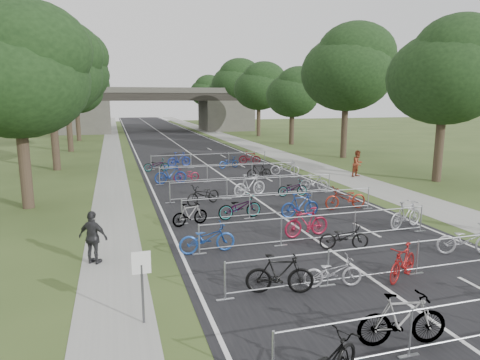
# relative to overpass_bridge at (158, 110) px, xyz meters

# --- Properties ---
(ground) EXTENTS (200.00, 200.00, 0.00)m
(ground) POSITION_rel_overpass_bridge_xyz_m (0.00, -65.00, -3.53)
(ground) COLOR #35491F
(ground) RESTS_ON ground
(road) EXTENTS (11.00, 140.00, 0.01)m
(road) POSITION_rel_overpass_bridge_xyz_m (0.00, -15.00, -3.53)
(road) COLOR black
(road) RESTS_ON ground
(sidewalk_right) EXTENTS (3.00, 140.00, 0.01)m
(sidewalk_right) POSITION_rel_overpass_bridge_xyz_m (8.00, -15.00, -3.53)
(sidewalk_right) COLOR gray
(sidewalk_right) RESTS_ON ground
(sidewalk_left) EXTENTS (2.00, 140.00, 0.01)m
(sidewalk_left) POSITION_rel_overpass_bridge_xyz_m (-7.50, -15.00, -3.53)
(sidewalk_left) COLOR gray
(sidewalk_left) RESTS_ON ground
(lane_markings) EXTENTS (0.12, 140.00, 0.00)m
(lane_markings) POSITION_rel_overpass_bridge_xyz_m (0.00, -15.00, -3.53)
(lane_markings) COLOR silver
(lane_markings) RESTS_ON ground
(overpass_bridge) EXTENTS (31.00, 8.00, 7.05)m
(overpass_bridge) POSITION_rel_overpass_bridge_xyz_m (0.00, 0.00, 0.00)
(overpass_bridge) COLOR #494841
(overpass_bridge) RESTS_ON ground
(park_sign) EXTENTS (0.45, 0.06, 1.83)m
(park_sign) POSITION_rel_overpass_bridge_xyz_m (-6.80, -62.00, -2.27)
(park_sign) COLOR #4C4C51
(park_sign) RESTS_ON ground
(tree_left_0) EXTENTS (6.72, 6.72, 10.25)m
(tree_left_0) POSITION_rel_overpass_bridge_xyz_m (-11.39, -49.07, 2.96)
(tree_left_0) COLOR #33261C
(tree_left_0) RESTS_ON ground
(tree_right_0) EXTENTS (7.17, 7.17, 10.93)m
(tree_right_0) POSITION_rel_overpass_bridge_xyz_m (13.11, -49.07, 3.39)
(tree_right_0) COLOR #33261C
(tree_right_0) RESTS_ON ground
(tree_left_1) EXTENTS (7.56, 7.56, 11.53)m
(tree_left_1) POSITION_rel_overpass_bridge_xyz_m (-11.39, -37.07, 3.77)
(tree_left_1) COLOR #33261C
(tree_left_1) RESTS_ON ground
(tree_right_1) EXTENTS (8.18, 8.18, 12.47)m
(tree_right_1) POSITION_rel_overpass_bridge_xyz_m (13.11, -37.07, 4.37)
(tree_right_1) COLOR #33261C
(tree_right_1) RESTS_ON ground
(tree_left_2) EXTENTS (8.40, 8.40, 12.81)m
(tree_left_2) POSITION_rel_overpass_bridge_xyz_m (-11.39, -25.07, 4.58)
(tree_left_2) COLOR #33261C
(tree_left_2) RESTS_ON ground
(tree_right_2) EXTENTS (6.16, 6.16, 9.39)m
(tree_right_2) POSITION_rel_overpass_bridge_xyz_m (13.11, -25.07, 2.41)
(tree_right_2) COLOR #33261C
(tree_right_2) RESTS_ON ground
(tree_left_3) EXTENTS (6.72, 6.72, 10.25)m
(tree_left_3) POSITION_rel_overpass_bridge_xyz_m (-11.39, -13.07, 2.96)
(tree_left_3) COLOR #33261C
(tree_left_3) RESTS_ON ground
(tree_right_3) EXTENTS (7.17, 7.17, 10.93)m
(tree_right_3) POSITION_rel_overpass_bridge_xyz_m (13.11, -13.07, 3.39)
(tree_right_3) COLOR #33261C
(tree_right_3) RESTS_ON ground
(tree_left_4) EXTENTS (7.56, 7.56, 11.53)m
(tree_left_4) POSITION_rel_overpass_bridge_xyz_m (-11.39, -1.07, 3.77)
(tree_left_4) COLOR #33261C
(tree_left_4) RESTS_ON ground
(tree_right_4) EXTENTS (8.18, 8.18, 12.47)m
(tree_right_4) POSITION_rel_overpass_bridge_xyz_m (13.11, -1.07, 4.37)
(tree_right_4) COLOR #33261C
(tree_right_4) RESTS_ON ground
(tree_left_5) EXTENTS (8.40, 8.40, 12.81)m
(tree_left_5) POSITION_rel_overpass_bridge_xyz_m (-11.39, 10.93, 4.58)
(tree_left_5) COLOR #33261C
(tree_left_5) RESTS_ON ground
(tree_right_5) EXTENTS (6.16, 6.16, 9.39)m
(tree_right_5) POSITION_rel_overpass_bridge_xyz_m (13.11, 10.93, 2.41)
(tree_right_5) COLOR #33261C
(tree_right_5) RESTS_ON ground
(tree_left_6) EXTENTS (6.72, 6.72, 10.25)m
(tree_left_6) POSITION_rel_overpass_bridge_xyz_m (-11.39, 22.93, 2.96)
(tree_left_6) COLOR #33261C
(tree_left_6) RESTS_ON ground
(tree_right_6) EXTENTS (7.17, 7.17, 10.93)m
(tree_right_6) POSITION_rel_overpass_bridge_xyz_m (13.11, 22.93, 3.39)
(tree_right_6) COLOR #33261C
(tree_right_6) RESTS_ON ground
(barrier_row_0) EXTENTS (9.70, 0.08, 1.10)m
(barrier_row_0) POSITION_rel_overpass_bridge_xyz_m (0.00, -65.00, -2.99)
(barrier_row_0) COLOR #A8ABB0
(barrier_row_0) RESTS_ON ground
(barrier_row_1) EXTENTS (9.70, 0.08, 1.10)m
(barrier_row_1) POSITION_rel_overpass_bridge_xyz_m (0.00, -61.40, -2.99)
(barrier_row_1) COLOR #A8ABB0
(barrier_row_1) RESTS_ON ground
(barrier_row_2) EXTENTS (9.70, 0.08, 1.10)m
(barrier_row_2) POSITION_rel_overpass_bridge_xyz_m (0.00, -57.80, -2.99)
(barrier_row_2) COLOR #A8ABB0
(barrier_row_2) RESTS_ON ground
(barrier_row_3) EXTENTS (9.70, 0.08, 1.10)m
(barrier_row_3) POSITION_rel_overpass_bridge_xyz_m (0.00, -54.00, -2.99)
(barrier_row_3) COLOR #A8ABB0
(barrier_row_3) RESTS_ON ground
(barrier_row_4) EXTENTS (9.70, 0.08, 1.10)m
(barrier_row_4) POSITION_rel_overpass_bridge_xyz_m (0.00, -50.00, -2.99)
(barrier_row_4) COLOR #A8ABB0
(barrier_row_4) RESTS_ON ground
(barrier_row_5) EXTENTS (9.70, 0.08, 1.10)m
(barrier_row_5) POSITION_rel_overpass_bridge_xyz_m (0.00, -45.00, -2.99)
(barrier_row_5) COLOR #A8ABB0
(barrier_row_5) RESTS_ON ground
(barrier_row_6) EXTENTS (9.70, 0.08, 1.10)m
(barrier_row_6) POSITION_rel_overpass_bridge_xyz_m (0.00, -39.00, -2.99)
(barrier_row_6) COLOR #A8ABB0
(barrier_row_6) RESTS_ON ground
(bike_1) EXTENTS (2.11, 0.93, 1.22)m
(bike_1) POSITION_rel_overpass_bridge_xyz_m (-1.43, -64.59, -2.92)
(bike_1) COLOR #A8ABB0
(bike_1) RESTS_ON ground
(bike_4) EXTENTS (1.99, 1.07, 1.15)m
(bike_4) POSITION_rel_overpass_bridge_xyz_m (-3.05, -61.45, -2.96)
(bike_4) COLOR black
(bike_4) RESTS_ON ground
(bike_5) EXTENTS (1.81, 0.87, 0.91)m
(bike_5) POSITION_rel_overpass_bridge_xyz_m (-1.43, -61.49, -3.08)
(bike_5) COLOR #AFADB5
(bike_5) RESTS_ON ground
(bike_6) EXTENTS (1.80, 1.35, 1.08)m
(bike_6) POSITION_rel_overpass_bridge_xyz_m (0.85, -61.62, -3.00)
(bike_6) COLOR maroon
(bike_6) RESTS_ON ground
(bike_7) EXTENTS (2.13, 1.31, 1.06)m
(bike_7) POSITION_rel_overpass_bridge_xyz_m (4.30, -60.45, -3.00)
(bike_7) COLOR #A5A5AD
(bike_7) RESTS_ON ground
(bike_8) EXTENTS (2.03, 0.77, 1.06)m
(bike_8) POSITION_rel_overpass_bridge_xyz_m (-4.30, -57.72, -3.01)
(bike_8) COLOR #1B4397
(bike_8) RESTS_ON ground
(bike_9) EXTENTS (1.98, 0.73, 1.16)m
(bike_9) POSITION_rel_overpass_bridge_xyz_m (-0.18, -57.09, -2.95)
(bike_9) COLOR maroon
(bike_9) RESTS_ON ground
(bike_10) EXTENTS (1.88, 1.05, 0.94)m
(bike_10) POSITION_rel_overpass_bridge_xyz_m (0.50, -58.80, -3.06)
(bike_10) COLOR black
(bike_10) RESTS_ON ground
(bike_11) EXTENTS (2.04, 1.09, 1.18)m
(bike_11) POSITION_rel_overpass_bridge_xyz_m (4.29, -57.25, -2.94)
(bike_11) COLOR #A3A4AB
(bike_11) RESTS_ON ground
(bike_12) EXTENTS (1.70, 0.88, 0.98)m
(bike_12) POSITION_rel_overpass_bridge_xyz_m (-4.30, -54.30, -3.04)
(bike_12) COLOR #A8ABB0
(bike_12) RESTS_ON ground
(bike_13) EXTENTS (2.13, 0.95, 1.08)m
(bike_13) POSITION_rel_overpass_bridge_xyz_m (-1.96, -53.88, -2.99)
(bike_13) COLOR #A8ABB0
(bike_13) RESTS_ON ground
(bike_14) EXTENTS (1.89, 0.58, 1.13)m
(bike_14) POSITION_rel_overpass_bridge_xyz_m (0.75, -54.43, -2.97)
(bike_14) COLOR navy
(bike_14) RESTS_ON ground
(bike_15) EXTENTS (2.17, 0.83, 1.13)m
(bike_15) POSITION_rel_overpass_bridge_xyz_m (3.50, -53.75, -2.97)
(bike_15) COLOR maroon
(bike_15) RESTS_ON ground
(bike_16) EXTENTS (2.13, 1.53, 1.07)m
(bike_16) POSITION_rel_overpass_bridge_xyz_m (-3.01, -50.87, -3.00)
(bike_16) COLOR black
(bike_16) RESTS_ON ground
(bike_17) EXTENTS (2.17, 1.17, 1.25)m
(bike_17) POSITION_rel_overpass_bridge_xyz_m (-0.16, -49.73, -2.91)
(bike_17) COLOR #B6B7BE
(bike_17) RESTS_ON ground
(bike_18) EXTENTS (1.73, 0.65, 0.90)m
(bike_18) POSITION_rel_overpass_bridge_xyz_m (2.15, -50.36, -3.08)
(bike_18) COLOR #A8ABB0
(bike_18) RESTS_ON ground
(bike_19) EXTENTS (1.70, 1.08, 0.99)m
(bike_19) POSITION_rel_overpass_bridge_xyz_m (3.94, -49.37, -3.04)
(bike_19) COLOR #A5A5AD
(bike_19) RESTS_ON ground
(bike_20) EXTENTS (2.04, 0.60, 1.22)m
(bike_20) POSITION_rel_overpass_bridge_xyz_m (-3.90, -44.95, -2.92)
(bike_20) COLOR navy
(bike_20) RESTS_ON ground
(bike_21) EXTENTS (1.84, 0.91, 0.92)m
(bike_21) POSITION_rel_overpass_bridge_xyz_m (-2.82, -44.53, -3.07)
(bike_21) COLOR maroon
(bike_21) RESTS_ON ground
(bike_22) EXTENTS (1.82, 0.64, 1.07)m
(bike_22) POSITION_rel_overpass_bridge_xyz_m (2.07, -44.89, -3.00)
(bike_22) COLOR black
(bike_22) RESTS_ON ground
(bike_23) EXTENTS (2.17, 1.23, 1.08)m
(bike_23) POSITION_rel_overpass_bridge_xyz_m (4.30, -44.04, -2.99)
(bike_23) COLOR #A5A4AC
(bike_23) RESTS_ON ground
(bike_24) EXTENTS (1.86, 0.68, 0.97)m
(bike_24) POSITION_rel_overpass_bridge_xyz_m (-4.30, -39.91, -3.05)
(bike_24) COLOR #A8ABB0
(bike_24) RESTS_ON ground
(bike_25) EXTENTS (2.00, 0.93, 1.16)m
(bike_25) POSITION_rel_overpass_bridge_xyz_m (-2.32, -38.05, -2.95)
(bike_25) COLOR navy
(bike_25) RESTS_ON ground
(bike_26) EXTENTS (1.85, 1.11, 0.92)m
(bike_26) POSITION_rel_overpass_bridge_xyz_m (1.27, -39.96, -3.07)
(bike_26) COLOR #1A3F94
(bike_26) RESTS_ON ground
(bike_27) EXTENTS (1.87, 1.09, 1.08)m
(bike_27) POSITION_rel_overpass_bridge_xyz_m (3.50, -38.39, -2.99)
(bike_27) COLOR maroon
(bike_27) RESTS_ON ground
(pedestrian_b) EXTENTS (1.08, 0.97, 1.83)m
(pedestrian_b) POSITION_rel_overpass_bridge_xyz_m (8.90, -46.06, -2.62)
(pedestrian_b) COLOR brown
(pedestrian_b) RESTS_ON ground
(pedestrian_c) EXTENTS (1.11, 0.93, 1.78)m
(pedestrian_c) POSITION_rel_overpass_bridge_xyz_m (-8.08, -57.65, -2.65)
(pedestrian_c) COLOR #27272A
(pedestrian_c) RESTS_ON ground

